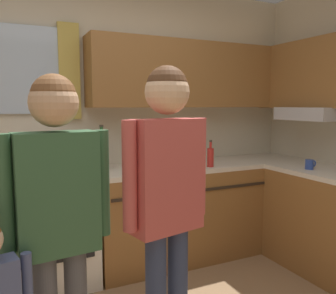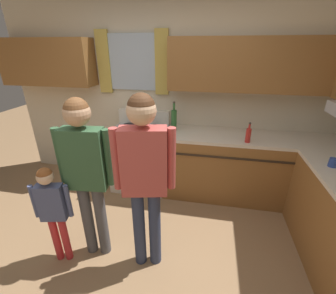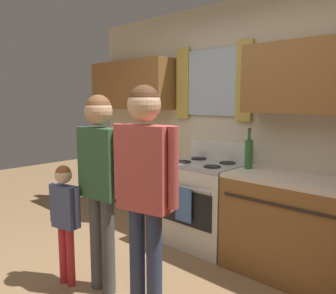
# 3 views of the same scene
# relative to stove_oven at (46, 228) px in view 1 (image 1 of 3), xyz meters

# --- Properties ---
(back_wall_unit) EXTENTS (4.60, 0.42, 2.60)m
(back_wall_unit) POSITION_rel_stove_oven_xyz_m (0.33, 0.28, 1.00)
(back_wall_unit) COLOR beige
(back_wall_unit) RESTS_ON ground
(kitchen_counter_run) EXTENTS (2.19, 2.22, 0.90)m
(kitchen_counter_run) POSITION_rel_stove_oven_xyz_m (1.82, -0.47, -0.02)
(kitchen_counter_run) COLOR brown
(kitchen_counter_run) RESTS_ON ground
(stove_oven) EXTENTS (0.76, 0.67, 1.10)m
(stove_oven) POSITION_rel_stove_oven_xyz_m (0.00, 0.00, 0.00)
(stove_oven) COLOR silver
(stove_oven) RESTS_ON ground
(bottle_wine_green) EXTENTS (0.08, 0.08, 0.39)m
(bottle_wine_green) POSITION_rel_stove_oven_xyz_m (0.49, 0.04, 0.58)
(bottle_wine_green) COLOR #2D6633
(bottle_wine_green) RESTS_ON kitchen_counter_run
(bottle_sauce_red) EXTENTS (0.06, 0.06, 0.25)m
(bottle_sauce_red) POSITION_rel_stove_oven_xyz_m (1.43, -0.21, 0.53)
(bottle_sauce_red) COLOR red
(bottle_sauce_red) RESTS_ON kitchen_counter_run
(mug_cobalt_blue) EXTENTS (0.11, 0.07, 0.08)m
(mug_cobalt_blue) POSITION_rel_stove_oven_xyz_m (2.15, -0.69, 0.48)
(mug_cobalt_blue) COLOR #2D479E
(mug_cobalt_blue) RESTS_ON kitchen_counter_run
(adult_holding_child) EXTENTS (0.50, 0.22, 1.60)m
(adult_holding_child) POSITION_rel_stove_oven_xyz_m (-0.07, -1.29, 0.54)
(adult_holding_child) COLOR #4C4C51
(adult_holding_child) RESTS_ON ground
(adult_in_plaid) EXTENTS (0.50, 0.23, 1.66)m
(adult_in_plaid) POSITION_rel_stove_oven_xyz_m (0.47, -1.32, 0.58)
(adult_in_plaid) COLOR #2D3856
(adult_in_plaid) RESTS_ON ground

